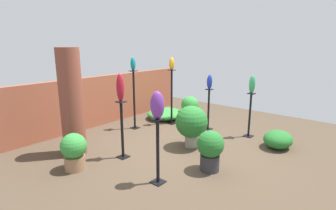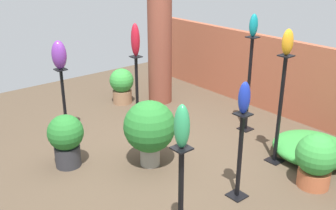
{
  "view_description": "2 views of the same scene",
  "coord_description": "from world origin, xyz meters",
  "px_view_note": "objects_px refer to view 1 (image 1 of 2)",
  "views": [
    {
      "loc": [
        -4.2,
        -3.25,
        2.17
      ],
      "look_at": [
        0.04,
        0.29,
        0.85
      ],
      "focal_mm": 28.0,
      "sensor_mm": 36.0,
      "label": 1
    },
    {
      "loc": [
        3.86,
        -3.01,
        2.68
      ],
      "look_at": [
        0.04,
        0.14,
        0.72
      ],
      "focal_mm": 42.0,
      "sensor_mm": 36.0,
      "label": 2
    }
  ],
  "objects_px": {
    "pedestal_amber": "(172,99)",
    "potted_plant_front_right": "(191,123)",
    "art_vase_cobalt": "(210,82)",
    "art_vase_violet": "(157,105)",
    "pedestal_violet": "(158,154)",
    "pedestal_ruby": "(122,132)",
    "potted_plant_back_center": "(74,150)",
    "art_vase_ruby": "(120,87)",
    "art_vase_amber": "(172,64)",
    "art_vase_jade": "(252,84)",
    "pedestal_cobalt": "(208,111)",
    "potted_plant_walkway_edge": "(210,148)",
    "potted_plant_mid_right": "(190,107)",
    "brick_pillar": "(72,103)",
    "pedestal_jade": "(250,117)",
    "pedestal_teal": "(134,102)",
    "art_vase_teal": "(133,64)"
  },
  "relations": [
    {
      "from": "art_vase_cobalt",
      "to": "potted_plant_front_right",
      "type": "relative_size",
      "value": 0.4
    },
    {
      "from": "art_vase_teal",
      "to": "potted_plant_walkway_edge",
      "type": "distance_m",
      "value": 3.07
    },
    {
      "from": "pedestal_violet",
      "to": "pedestal_ruby",
      "type": "bearing_deg",
      "value": 76.87
    },
    {
      "from": "art_vase_jade",
      "to": "art_vase_teal",
      "type": "distance_m",
      "value": 2.87
    },
    {
      "from": "pedestal_amber",
      "to": "potted_plant_front_right",
      "type": "xyz_separation_m",
      "value": [
        -1.01,
        -1.36,
        -0.15
      ]
    },
    {
      "from": "art_vase_cobalt",
      "to": "potted_plant_mid_right",
      "type": "distance_m",
      "value": 1.31
    },
    {
      "from": "art_vase_jade",
      "to": "pedestal_cobalt",
      "type": "bearing_deg",
      "value": 98.99
    },
    {
      "from": "potted_plant_mid_right",
      "to": "potted_plant_front_right",
      "type": "bearing_deg",
      "value": -143.92
    },
    {
      "from": "pedestal_teal",
      "to": "potted_plant_walkway_edge",
      "type": "distance_m",
      "value": 2.82
    },
    {
      "from": "pedestal_amber",
      "to": "potted_plant_back_center",
      "type": "height_order",
      "value": "pedestal_amber"
    },
    {
      "from": "art_vase_violet",
      "to": "art_vase_ruby",
      "type": "relative_size",
      "value": 0.81
    },
    {
      "from": "pedestal_violet",
      "to": "potted_plant_walkway_edge",
      "type": "xyz_separation_m",
      "value": [
        0.89,
        -0.41,
        -0.08
      ]
    },
    {
      "from": "pedestal_ruby",
      "to": "art_vase_teal",
      "type": "height_order",
      "value": "art_vase_teal"
    },
    {
      "from": "pedestal_violet",
      "to": "art_vase_cobalt",
      "type": "distance_m",
      "value": 2.99
    },
    {
      "from": "pedestal_jade",
      "to": "potted_plant_mid_right",
      "type": "height_order",
      "value": "pedestal_jade"
    },
    {
      "from": "pedestal_violet",
      "to": "pedestal_ruby",
      "type": "height_order",
      "value": "pedestal_ruby"
    },
    {
      "from": "art_vase_ruby",
      "to": "potted_plant_mid_right",
      "type": "bearing_deg",
      "value": 9.78
    },
    {
      "from": "art_vase_cobalt",
      "to": "art_vase_jade",
      "type": "xyz_separation_m",
      "value": [
        0.16,
        -1.02,
        0.02
      ]
    },
    {
      "from": "art_vase_cobalt",
      "to": "potted_plant_back_center",
      "type": "relative_size",
      "value": 0.54
    },
    {
      "from": "pedestal_amber",
      "to": "art_vase_violet",
      "type": "distance_m",
      "value": 3.19
    },
    {
      "from": "art_vase_amber",
      "to": "pedestal_teal",
      "type": "bearing_deg",
      "value": 152.09
    },
    {
      "from": "pedestal_ruby",
      "to": "art_vase_teal",
      "type": "distance_m",
      "value": 2.12
    },
    {
      "from": "pedestal_jade",
      "to": "art_vase_jade",
      "type": "height_order",
      "value": "art_vase_jade"
    },
    {
      "from": "art_vase_cobalt",
      "to": "art_vase_violet",
      "type": "relative_size",
      "value": 0.85
    },
    {
      "from": "art_vase_jade",
      "to": "potted_plant_mid_right",
      "type": "xyz_separation_m",
      "value": [
        0.28,
        1.9,
        -0.89
      ]
    },
    {
      "from": "art_vase_ruby",
      "to": "pedestal_violet",
      "type": "bearing_deg",
      "value": -103.13
    },
    {
      "from": "pedestal_teal",
      "to": "art_vase_teal",
      "type": "xyz_separation_m",
      "value": [
        0.0,
        0.0,
        0.97
      ]
    },
    {
      "from": "art_vase_amber",
      "to": "art_vase_jade",
      "type": "bearing_deg",
      "value": -79.28
    },
    {
      "from": "art_vase_cobalt",
      "to": "art_vase_violet",
      "type": "bearing_deg",
      "value": -164.33
    },
    {
      "from": "art_vase_ruby",
      "to": "potted_plant_walkway_edge",
      "type": "xyz_separation_m",
      "value": [
        0.62,
        -1.57,
        -0.97
      ]
    },
    {
      "from": "art_vase_teal",
      "to": "pedestal_teal",
      "type": "bearing_deg",
      "value": 0.0
    },
    {
      "from": "potted_plant_walkway_edge",
      "to": "art_vase_jade",
      "type": "bearing_deg",
      "value": 4.83
    },
    {
      "from": "art_vase_jade",
      "to": "potted_plant_walkway_edge",
      "type": "xyz_separation_m",
      "value": [
        -2.06,
        -0.17,
        -0.85
      ]
    },
    {
      "from": "pedestal_violet",
      "to": "potted_plant_back_center",
      "type": "xyz_separation_m",
      "value": [
        -0.6,
        1.42,
        -0.13
      ]
    },
    {
      "from": "pedestal_cobalt",
      "to": "potted_plant_front_right",
      "type": "height_order",
      "value": "pedestal_cobalt"
    },
    {
      "from": "art_vase_cobalt",
      "to": "potted_plant_mid_right",
      "type": "height_order",
      "value": "art_vase_cobalt"
    },
    {
      "from": "pedestal_ruby",
      "to": "potted_plant_back_center",
      "type": "distance_m",
      "value": 0.92
    },
    {
      "from": "art_vase_amber",
      "to": "potted_plant_front_right",
      "type": "height_order",
      "value": "art_vase_amber"
    },
    {
      "from": "pedestal_amber",
      "to": "art_vase_jade",
      "type": "xyz_separation_m",
      "value": [
        0.39,
        -2.04,
        0.57
      ]
    },
    {
      "from": "pedestal_amber",
      "to": "art_vase_teal",
      "type": "height_order",
      "value": "art_vase_teal"
    },
    {
      "from": "potted_plant_front_right",
      "to": "potted_plant_mid_right",
      "type": "bearing_deg",
      "value": 36.08
    },
    {
      "from": "art_vase_ruby",
      "to": "art_vase_amber",
      "type": "bearing_deg",
      "value": 15.78
    },
    {
      "from": "pedestal_cobalt",
      "to": "pedestal_ruby",
      "type": "height_order",
      "value": "pedestal_ruby"
    },
    {
      "from": "brick_pillar",
      "to": "pedestal_ruby",
      "type": "distance_m",
      "value": 1.14
    },
    {
      "from": "potted_plant_mid_right",
      "to": "pedestal_cobalt",
      "type": "bearing_deg",
      "value": -116.35
    },
    {
      "from": "art_vase_violet",
      "to": "art_vase_amber",
      "type": "bearing_deg",
      "value": 35.14
    },
    {
      "from": "pedestal_violet",
      "to": "potted_plant_front_right",
      "type": "distance_m",
      "value": 1.62
    },
    {
      "from": "pedestal_jade",
      "to": "potted_plant_back_center",
      "type": "bearing_deg",
      "value": 154.95
    },
    {
      "from": "pedestal_amber",
      "to": "potted_plant_front_right",
      "type": "relative_size",
      "value": 1.65
    },
    {
      "from": "pedestal_jade",
      "to": "art_vase_amber",
      "type": "distance_m",
      "value": 2.38
    }
  ]
}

